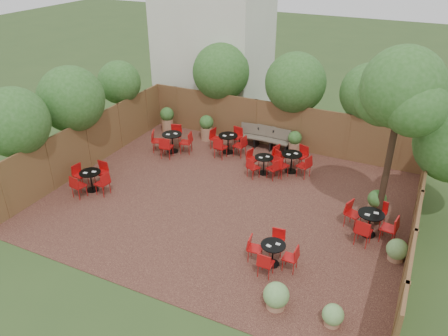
% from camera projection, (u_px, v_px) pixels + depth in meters
% --- Properties ---
extents(ground, '(80.00, 80.00, 0.00)m').
position_uv_depth(ground, '(227.00, 201.00, 15.46)').
color(ground, '#354F23').
rests_on(ground, ground).
extents(courtyard_paving, '(12.00, 10.00, 0.02)m').
position_uv_depth(courtyard_paving, '(227.00, 201.00, 15.45)').
color(courtyard_paving, black).
rests_on(courtyard_paving, ground).
extents(fence_back, '(12.00, 0.08, 2.00)m').
position_uv_depth(fence_back, '(277.00, 125.00, 18.95)').
color(fence_back, brown).
rests_on(fence_back, ground).
extents(fence_left, '(0.08, 10.00, 2.00)m').
position_uv_depth(fence_left, '(88.00, 144.00, 17.28)').
color(fence_left, brown).
rests_on(fence_left, ground).
extents(fence_right, '(0.08, 10.00, 2.00)m').
position_uv_depth(fence_right, '(415.00, 221.00, 12.69)').
color(fence_right, brown).
rests_on(fence_right, ground).
extents(neighbour_building, '(5.00, 4.00, 8.00)m').
position_uv_depth(neighbour_building, '(214.00, 32.00, 21.64)').
color(neighbour_building, silver).
rests_on(neighbour_building, ground).
extents(overhang_foliage, '(15.67, 10.66, 2.56)m').
position_uv_depth(overhang_foliage, '(224.00, 96.00, 17.05)').
color(overhang_foliage, '#2B5B1D').
rests_on(overhang_foliage, ground).
extents(courtyard_tree, '(2.56, 2.46, 5.69)m').
position_uv_depth(courtyard_tree, '(401.00, 95.00, 12.22)').
color(courtyard_tree, black).
rests_on(courtyard_tree, courtyard_paving).
extents(park_bench_left, '(1.58, 0.61, 0.96)m').
position_uv_depth(park_bench_left, '(257.00, 136.00, 19.18)').
color(park_bench_left, brown).
rests_on(park_bench_left, courtyard_paving).
extents(park_bench_right, '(1.58, 0.60, 0.96)m').
position_uv_depth(park_bench_right, '(272.00, 138.00, 18.90)').
color(park_bench_right, brown).
rests_on(park_bench_right, courtyard_paving).
extents(bistro_tables, '(11.08, 7.50, 0.94)m').
position_uv_depth(bistro_tables, '(235.00, 171.00, 16.41)').
color(bistro_tables, black).
rests_on(bistro_tables, courtyard_paving).
extents(planters, '(10.54, 4.07, 1.17)m').
position_uv_depth(planters, '(242.00, 141.00, 18.42)').
color(planters, '#9D6D4E').
rests_on(planters, courtyard_paving).
extents(low_shrubs, '(3.11, 3.84, 0.71)m').
position_uv_depth(low_shrubs, '(334.00, 282.00, 11.40)').
color(low_shrubs, '#9D6D4E').
rests_on(low_shrubs, courtyard_paving).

